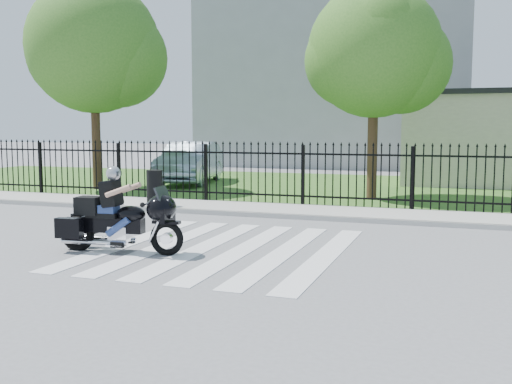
% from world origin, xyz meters
% --- Properties ---
extents(ground, '(120.00, 120.00, 0.00)m').
position_xyz_m(ground, '(0.00, 0.00, 0.00)').
color(ground, slate).
rests_on(ground, ground).
extents(crosswalk, '(5.00, 5.50, 0.01)m').
position_xyz_m(crosswalk, '(0.00, 0.00, 0.01)').
color(crosswalk, silver).
rests_on(crosswalk, ground).
extents(sidewalk, '(40.00, 2.00, 0.12)m').
position_xyz_m(sidewalk, '(0.00, 5.00, 0.06)').
color(sidewalk, '#ADAAA3').
rests_on(sidewalk, ground).
extents(curb, '(40.00, 0.12, 0.12)m').
position_xyz_m(curb, '(0.00, 4.00, 0.06)').
color(curb, '#ADAAA3').
rests_on(curb, ground).
extents(grass_strip, '(40.00, 12.00, 0.02)m').
position_xyz_m(grass_strip, '(0.00, 12.00, 0.01)').
color(grass_strip, '#2A5F20').
rests_on(grass_strip, ground).
extents(iron_fence, '(26.00, 0.04, 1.80)m').
position_xyz_m(iron_fence, '(0.00, 6.00, 0.90)').
color(iron_fence, black).
rests_on(iron_fence, ground).
extents(tree_left, '(4.80, 4.80, 7.58)m').
position_xyz_m(tree_left, '(-8.50, 8.50, 5.17)').
color(tree_left, '#382316').
rests_on(tree_left, ground).
extents(tree_mid, '(4.20, 4.20, 6.78)m').
position_xyz_m(tree_mid, '(1.50, 9.00, 4.67)').
color(tree_mid, '#382316').
rests_on(tree_mid, ground).
extents(building_tall, '(15.00, 10.00, 12.00)m').
position_xyz_m(building_tall, '(-3.00, 26.00, 6.00)').
color(building_tall, '#92949A').
rests_on(building_tall, ground).
extents(motorcycle_rider, '(2.48, 0.88, 1.64)m').
position_xyz_m(motorcycle_rider, '(-1.73, -0.90, 0.67)').
color(motorcycle_rider, black).
rests_on(motorcycle_rider, ground).
extents(parked_car, '(2.68, 5.30, 1.67)m').
position_xyz_m(parked_car, '(-6.19, 11.58, 0.85)').
color(parked_car, '#96ABBD').
rests_on(parked_car, grass_strip).
extents(litter_bin, '(0.58, 0.58, 1.00)m').
position_xyz_m(litter_bin, '(-3.80, 4.30, 0.62)').
color(litter_bin, black).
rests_on(litter_bin, sidewalk).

